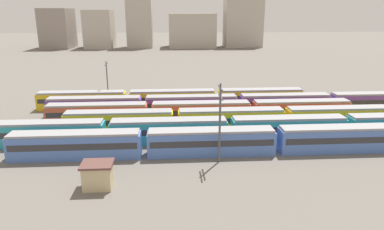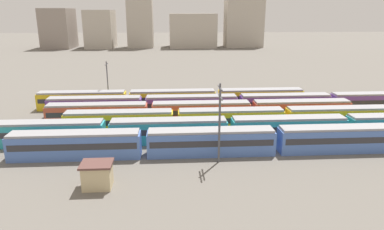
{
  "view_description": "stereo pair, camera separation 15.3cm",
  "coord_description": "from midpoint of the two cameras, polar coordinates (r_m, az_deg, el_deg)",
  "views": [
    {
      "loc": [
        9.44,
        -46.12,
        19.53
      ],
      "look_at": [
        13.4,
        13.0,
        2.04
      ],
      "focal_mm": 32.66,
      "sensor_mm": 36.0,
      "label": 1
    },
    {
      "loc": [
        9.59,
        -46.13,
        19.53
      ],
      "look_at": [
        13.4,
        13.0,
        2.04
      ],
      "focal_mm": 32.66,
      "sensor_mm": 36.0,
      "label": 2
    }
  ],
  "objects": [
    {
      "name": "distant_building_2",
      "position": [
        206.77,
        -8.45,
        15.55
      ],
      "size": [
        14.09,
        13.85,
        33.84
      ],
      "primitive_type": "cube",
      "color": "#B2A899",
      "rests_on": "ground_plane"
    },
    {
      "name": "train_track_0",
      "position": [
        55.19,
        23.12,
        -3.56
      ],
      "size": [
        93.6,
        3.06,
        3.75
      ],
      "color": "#4C70BC",
      "rests_on": "ground_plane"
    },
    {
      "name": "train_track_4",
      "position": [
        76.52,
        21.69,
        1.94
      ],
      "size": [
        112.5,
        3.06,
        3.75
      ],
      "color": "#6B429E",
      "rests_on": "ground_plane"
    },
    {
      "name": "distant_building_1",
      "position": [
        209.92,
        -14.69,
        13.42
      ],
      "size": [
        15.05,
        21.0,
        20.72
      ],
      "primitive_type": "cube",
      "color": "#B2A899",
      "rests_on": "ground_plane"
    },
    {
      "name": "distant_building_4",
      "position": [
        210.66,
        8.46,
        15.23
      ],
      "size": [
        21.28,
        13.84,
        31.41
      ],
      "primitive_type": "cube",
      "color": "#B2A899",
      "rests_on": "ground_plane"
    },
    {
      "name": "catenary_pole_1",
      "position": [
        77.66,
        -13.57,
        5.42
      ],
      "size": [
        0.24,
        3.2,
        9.51
      ],
      "color": "#4C4C51",
      "rests_on": "ground_plane"
    },
    {
      "name": "signal_hut",
      "position": [
        42.15,
        -15.09,
        -9.41
      ],
      "size": [
        3.6,
        3.0,
        3.04
      ],
      "color": "#C6B284",
      "rests_on": "ground_plane"
    },
    {
      "name": "catenary_pole_0",
      "position": [
        46.03,
        4.63,
        -1.53
      ],
      "size": [
        0.24,
        3.2,
        9.65
      ],
      "color": "#4C4C51",
      "rests_on": "ground_plane"
    },
    {
      "name": "train_track_3",
      "position": [
        64.45,
        1.56,
        0.57
      ],
      "size": [
        55.8,
        3.06,
        3.75
      ],
      "color": "#BC4C38",
      "rests_on": "ground_plane"
    },
    {
      "name": "distant_building_3",
      "position": [
        206.83,
        0.1,
        13.64
      ],
      "size": [
        26.27,
        21.08,
        18.81
      ],
      "primitive_type": "cube",
      "color": "#B2A899",
      "rests_on": "ground_plane"
    },
    {
      "name": "distant_building_0",
      "position": [
        215.38,
        -20.94,
        13.07
      ],
      "size": [
        15.36,
        21.55,
        21.58
      ],
      "primitive_type": "cube",
      "color": "gray",
      "rests_on": "ground_plane"
    },
    {
      "name": "train_track_1",
      "position": [
        55.05,
        6.17,
        -2.33
      ],
      "size": [
        74.7,
        3.06,
        3.75
      ],
      "color": "teal",
      "rests_on": "ground_plane"
    },
    {
      "name": "catenary_pole_2",
      "position": [
        45.79,
        4.59,
        -0.81
      ],
      "size": [
        0.24,
        3.2,
        10.86
      ],
      "color": "#4C4C51",
      "rests_on": "ground_plane"
    },
    {
      "name": "train_track_5",
      "position": [
        74.25,
        -3.1,
        2.69
      ],
      "size": [
        55.8,
        3.06,
        3.75
      ],
      "color": "yellow",
      "rests_on": "ground_plane"
    },
    {
      "name": "ground_plane",
      "position": [
        62.99,
        -12.2,
        -2.0
      ],
      "size": [
        600.0,
        600.0,
        0.0
      ],
      "primitive_type": "plane",
      "color": "#666059"
    }
  ]
}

